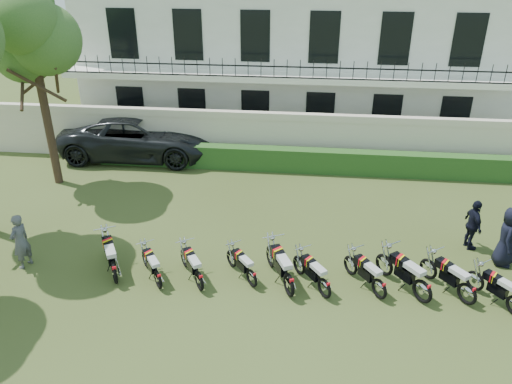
% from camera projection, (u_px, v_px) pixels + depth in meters
% --- Properties ---
extents(ground, '(100.00, 100.00, 0.00)m').
position_uv_depth(ground, '(267.00, 267.00, 15.02)').
color(ground, '#39451B').
rests_on(ground, ground).
extents(perimeter_wall, '(30.00, 0.35, 2.30)m').
position_uv_depth(perimeter_wall, '(284.00, 138.00, 21.61)').
color(perimeter_wall, beige).
rests_on(perimeter_wall, ground).
extents(hedge, '(18.00, 0.60, 1.00)m').
position_uv_depth(hedge, '(306.00, 160.00, 21.10)').
color(hedge, '#1E4F1C').
rests_on(hedge, ground).
extents(building, '(20.40, 9.60, 7.40)m').
position_uv_depth(building, '(293.00, 52.00, 25.77)').
color(building, white).
rests_on(building, ground).
extents(tree_west_near, '(3.40, 3.20, 7.90)m').
position_uv_depth(tree_west_near, '(31.00, 33.00, 17.74)').
color(tree_west_near, '#473323').
rests_on(tree_west_near, ground).
extents(motorcycle_0, '(1.11, 1.86, 1.13)m').
position_uv_depth(motorcycle_0, '(114.00, 268.00, 14.08)').
color(motorcycle_0, black).
rests_on(motorcycle_0, ground).
extents(motorcycle_1, '(1.06, 1.48, 0.95)m').
position_uv_depth(motorcycle_1, '(158.00, 276.00, 13.89)').
color(motorcycle_1, black).
rests_on(motorcycle_1, ground).
extents(motorcycle_2, '(1.07, 1.60, 1.00)m').
position_uv_depth(motorcycle_2, '(199.00, 276.00, 13.81)').
color(motorcycle_2, black).
rests_on(motorcycle_2, ground).
extents(motorcycle_3, '(1.11, 1.37, 0.92)m').
position_uv_depth(motorcycle_3, '(252.00, 274.00, 13.97)').
color(motorcycle_3, black).
rests_on(motorcycle_3, ground).
extents(motorcycle_4, '(1.03, 1.98, 1.16)m').
position_uv_depth(motorcycle_4, '(289.00, 280.00, 13.55)').
color(motorcycle_4, black).
rests_on(motorcycle_4, ground).
extents(motorcycle_5, '(1.13, 1.54, 1.00)m').
position_uv_depth(motorcycle_5, '(325.00, 284.00, 13.51)').
color(motorcycle_5, black).
rests_on(motorcycle_5, ground).
extents(motorcycle_6, '(1.12, 1.57, 1.01)m').
position_uv_depth(motorcycle_6, '(380.00, 284.00, 13.48)').
color(motorcycle_6, black).
rests_on(motorcycle_6, ground).
extents(motorcycle_7, '(1.36, 1.74, 1.15)m').
position_uv_depth(motorcycle_7, '(423.00, 286.00, 13.30)').
color(motorcycle_7, black).
rests_on(motorcycle_7, ground).
extents(motorcycle_8, '(1.25, 1.61, 1.06)m').
position_uv_depth(motorcycle_8, '(468.00, 289.00, 13.26)').
color(motorcycle_8, black).
rests_on(motorcycle_8, ground).
extents(suv, '(6.94, 3.36, 1.90)m').
position_uv_depth(suv, '(140.00, 137.00, 22.41)').
color(suv, black).
rests_on(suv, ground).
extents(inspector, '(0.58, 0.72, 1.74)m').
position_uv_depth(inspector, '(20.00, 241.00, 14.68)').
color(inspector, '#5B5B60').
rests_on(inspector, ground).
extents(officer_3, '(0.87, 1.07, 1.88)m').
position_uv_depth(officer_3, '(508.00, 237.00, 14.77)').
color(officer_3, black).
rests_on(officer_3, ground).
extents(officer_5, '(0.56, 1.04, 1.68)m').
position_uv_depth(officer_5, '(473.00, 225.00, 15.59)').
color(officer_5, black).
rests_on(officer_5, ground).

